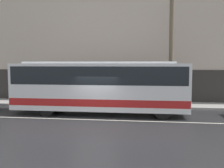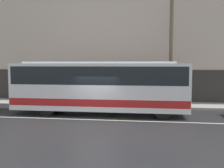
# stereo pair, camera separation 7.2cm
# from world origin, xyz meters

# --- Properties ---
(ground_plane) EXTENTS (60.00, 60.00, 0.00)m
(ground_plane) POSITION_xyz_m (0.00, 0.00, 0.00)
(ground_plane) COLOR #262628
(sidewalk) EXTENTS (60.00, 2.68, 0.15)m
(sidewalk) POSITION_xyz_m (0.00, 5.34, 0.08)
(sidewalk) COLOR #A09E99
(sidewalk) RESTS_ON ground_plane
(building_facade) EXTENTS (60.00, 0.35, 11.04)m
(building_facade) POSITION_xyz_m (0.00, 6.82, 5.32)
(building_facade) COLOR #B7A899
(building_facade) RESTS_ON ground_plane
(lane_stripe) EXTENTS (54.00, 0.14, 0.01)m
(lane_stripe) POSITION_xyz_m (0.00, 0.00, 0.00)
(lane_stripe) COLOR beige
(lane_stripe) RESTS_ON ground_plane
(transit_bus) EXTENTS (11.17, 2.53, 3.41)m
(transit_bus) POSITION_xyz_m (-0.05, 1.77, 1.92)
(transit_bus) COLOR white
(transit_bus) RESTS_ON ground_plane
(utility_pole_near) EXTENTS (0.31, 0.31, 8.06)m
(utility_pole_near) POSITION_xyz_m (4.76, 4.86, 4.18)
(utility_pole_near) COLOR brown
(utility_pole_near) RESTS_ON sidewalk
(pedestrian_waiting) EXTENTS (0.36, 0.36, 1.61)m
(pedestrian_waiting) POSITION_xyz_m (1.20, 5.94, 0.90)
(pedestrian_waiting) COLOR #1E5933
(pedestrian_waiting) RESTS_ON sidewalk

